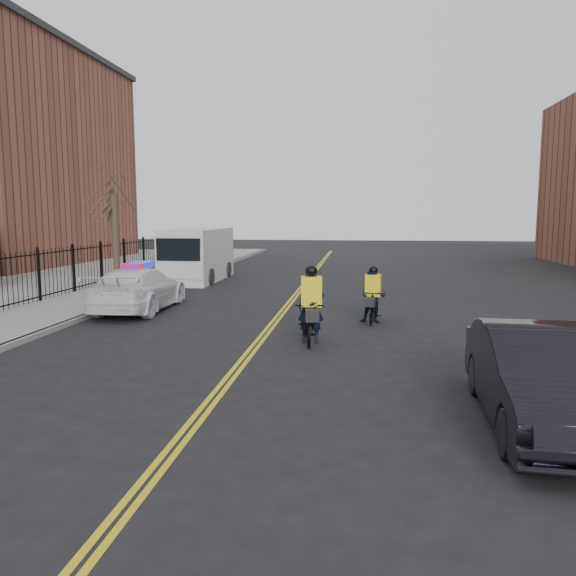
{
  "coord_description": "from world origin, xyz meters",
  "views": [
    {
      "loc": [
        2.55,
        -12.44,
        3.28
      ],
      "look_at": [
        0.65,
        2.49,
        1.3
      ],
      "focal_mm": 35.0,
      "sensor_mm": 36.0,
      "label": 1
    }
  ],
  "objects_px": {
    "cargo_van": "(197,256)",
    "cyclist_near": "(311,316)",
    "cyclist_far": "(373,300)",
    "dark_sedan": "(540,378)",
    "police_cruiser": "(139,289)"
  },
  "relations": [
    {
      "from": "dark_sedan",
      "to": "cyclist_near",
      "type": "relative_size",
      "value": 2.21
    },
    {
      "from": "cargo_van",
      "to": "cyclist_far",
      "type": "height_order",
      "value": "cargo_van"
    },
    {
      "from": "cargo_van",
      "to": "cyclist_far",
      "type": "relative_size",
      "value": 3.46
    },
    {
      "from": "cargo_van",
      "to": "cyclist_far",
      "type": "xyz_separation_m",
      "value": [
        8.42,
        -9.98,
        -0.57
      ]
    },
    {
      "from": "cyclist_near",
      "to": "dark_sedan",
      "type": "bearing_deg",
      "value": -59.73
    },
    {
      "from": "dark_sedan",
      "to": "cyclist_near",
      "type": "xyz_separation_m",
      "value": [
        -4.0,
        5.29,
        -0.07
      ]
    },
    {
      "from": "cyclist_near",
      "to": "cyclist_far",
      "type": "xyz_separation_m",
      "value": [
        1.62,
        2.88,
        -0.01
      ]
    },
    {
      "from": "cargo_van",
      "to": "cyclist_near",
      "type": "distance_m",
      "value": 14.55
    },
    {
      "from": "cyclist_near",
      "to": "cyclist_far",
      "type": "bearing_deg",
      "value": 53.71
    },
    {
      "from": "dark_sedan",
      "to": "cargo_van",
      "type": "relative_size",
      "value": 0.76
    },
    {
      "from": "police_cruiser",
      "to": "cyclist_near",
      "type": "relative_size",
      "value": 2.46
    },
    {
      "from": "police_cruiser",
      "to": "cargo_van",
      "type": "distance_m",
      "value": 8.81
    },
    {
      "from": "cyclist_far",
      "to": "police_cruiser",
      "type": "bearing_deg",
      "value": -179.7
    },
    {
      "from": "police_cruiser",
      "to": "cargo_van",
      "type": "height_order",
      "value": "cargo_van"
    },
    {
      "from": "dark_sedan",
      "to": "cyclist_far",
      "type": "relative_size",
      "value": 2.63
    }
  ]
}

